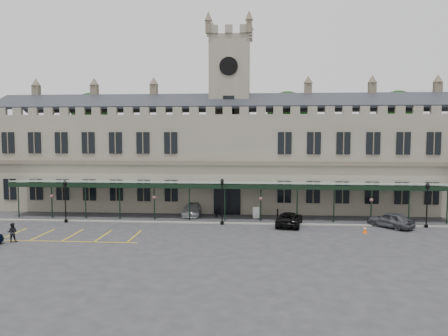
# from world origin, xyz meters

# --- Properties ---
(ground) EXTENTS (140.00, 140.00, 0.00)m
(ground) POSITION_xyz_m (0.00, 0.00, 0.00)
(ground) COLOR #2B2B2E
(station_building) EXTENTS (60.00, 10.36, 17.30)m
(station_building) POSITION_xyz_m (0.00, 15.91, 6.47)
(station_building) COLOR slate
(station_building) RESTS_ON ground
(clock_tower) EXTENTS (5.60, 5.60, 24.80)m
(clock_tower) POSITION_xyz_m (0.00, 16.00, 13.11)
(clock_tower) COLOR slate
(clock_tower) RESTS_ON ground
(canopy) EXTENTS (50.00, 4.10, 4.30)m
(canopy) POSITION_xyz_m (0.00, 7.46, 2.40)
(canopy) COLOR #8C9E93
(canopy) RESTS_ON ground
(kerb) EXTENTS (60.00, 0.40, 0.12)m
(kerb) POSITION_xyz_m (0.00, 5.50, 0.06)
(kerb) COLOR gray
(kerb) RESTS_ON ground
(parking_markings) EXTENTS (16.00, 6.00, 0.01)m
(parking_markings) POSITION_xyz_m (-14.00, -1.50, 0.00)
(parking_markings) COLOR gold
(parking_markings) RESTS_ON ground
(tree_behind_left) EXTENTS (6.00, 6.00, 16.00)m
(tree_behind_left) POSITION_xyz_m (-22.00, 25.00, 12.81)
(tree_behind_left) COLOR #332314
(tree_behind_left) RESTS_ON ground
(tree_behind_mid) EXTENTS (6.00, 6.00, 16.00)m
(tree_behind_mid) POSITION_xyz_m (8.00, 25.00, 12.81)
(tree_behind_mid) COLOR #332314
(tree_behind_mid) RESTS_ON ground
(tree_behind_right) EXTENTS (6.00, 6.00, 16.00)m
(tree_behind_right) POSITION_xyz_m (24.00, 25.00, 12.81)
(tree_behind_right) COLOR #332314
(tree_behind_right) RESTS_ON ground
(lamp_post_left) EXTENTS (0.44, 0.44, 4.68)m
(lamp_post_left) POSITION_xyz_m (-17.31, 4.84, 2.78)
(lamp_post_left) COLOR black
(lamp_post_left) RESTS_ON ground
(lamp_post_mid) EXTENTS (0.48, 0.48, 5.02)m
(lamp_post_mid) POSITION_xyz_m (-0.13, 5.05, 2.98)
(lamp_post_mid) COLOR black
(lamp_post_mid) RESTS_ON ground
(lamp_post_right) EXTENTS (0.45, 0.45, 4.73)m
(lamp_post_right) POSITION_xyz_m (21.10, 5.17, 2.81)
(lamp_post_right) COLOR black
(lamp_post_right) RESTS_ON ground
(traffic_cone) EXTENTS (0.45, 0.45, 0.72)m
(traffic_cone) POSITION_xyz_m (14.14, 2.08, 0.35)
(traffic_cone) COLOR #FC4F07
(traffic_cone) RESTS_ON ground
(sign_board) EXTENTS (0.75, 0.17, 1.29)m
(sign_board) POSITION_xyz_m (3.49, 8.84, 0.63)
(sign_board) COLOR black
(sign_board) RESTS_ON ground
(bollard_left) EXTENTS (0.17, 0.17, 0.97)m
(bollard_left) POSITION_xyz_m (-1.15, 9.21, 0.49)
(bollard_left) COLOR black
(bollard_left) RESTS_ON ground
(bollard_right) EXTENTS (0.17, 0.17, 0.94)m
(bollard_right) POSITION_xyz_m (5.99, 9.84, 0.47)
(bollard_right) COLOR black
(bollard_right) RESTS_ON ground
(car_taxi) EXTENTS (2.06, 4.95, 1.43)m
(car_taxi) POSITION_xyz_m (-4.05, 9.96, 0.72)
(car_taxi) COLOR #A6A9AF
(car_taxi) RESTS_ON ground
(car_van) EXTENTS (3.30, 5.58, 1.46)m
(car_van) POSITION_xyz_m (7.00, 4.94, 0.73)
(car_van) COLOR black
(car_van) RESTS_ON ground
(car_right_a) EXTENTS (4.64, 4.83, 1.63)m
(car_right_a) POSITION_xyz_m (17.37, 4.83, 0.81)
(car_right_a) COLOR #3E4146
(car_right_a) RESTS_ON ground
(person_b) EXTENTS (0.99, 0.85, 1.76)m
(person_b) POSITION_xyz_m (-18.30, -3.94, 0.88)
(person_b) COLOR black
(person_b) RESTS_ON ground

